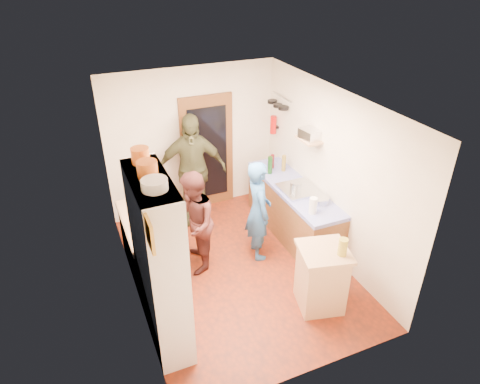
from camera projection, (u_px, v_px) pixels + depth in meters
floor at (238, 269)px, 6.49m from camera, size 3.00×4.00×0.02m
ceiling at (237, 101)px, 5.19m from camera, size 3.00×4.00×0.02m
wall_back at (193, 141)px, 7.44m from camera, size 3.00×0.02×2.60m
wall_front at (316, 287)px, 4.23m from camera, size 3.00×0.02×2.60m
wall_left at (126, 218)px, 5.32m from camera, size 0.02×4.00×2.60m
wall_right at (331, 174)px, 6.35m from camera, size 0.02×4.00×2.60m
door_frame at (207, 153)px, 7.62m from camera, size 0.95×0.06×2.10m
door_glass at (208, 154)px, 7.59m from camera, size 0.70×0.02×1.70m
hutch_body at (159, 264)px, 4.85m from camera, size 0.40×1.20×2.20m
hutch_top_shelf at (149, 180)px, 4.32m from camera, size 0.40×1.14×0.04m
plate_stack at (154, 185)px, 4.08m from camera, size 0.26×0.26×0.11m
orange_pot_a at (147, 169)px, 4.30m from camera, size 0.21×0.21×0.17m
orange_pot_b at (140, 156)px, 4.57m from camera, size 0.20×0.20×0.18m
left_counter_base at (150, 248)px, 6.22m from camera, size 0.60×1.40×0.85m
left_counter_top at (146, 222)px, 6.00m from camera, size 0.64×1.44×0.05m
toaster at (156, 231)px, 5.64m from camera, size 0.23×0.17×0.16m
kettle at (144, 222)px, 5.80m from camera, size 0.18×0.18×0.17m
orange_bowl at (150, 213)px, 6.08m from camera, size 0.20×0.20×0.09m
chopping_board at (140, 202)px, 6.41m from camera, size 0.34×0.28×0.02m
right_counter_base at (292, 212)px, 7.08m from camera, size 0.60×2.20×0.84m
right_counter_top at (294, 188)px, 6.86m from camera, size 0.62×2.22×0.06m
hob at (298, 189)px, 6.73m from camera, size 0.55×0.58×0.04m
pot_on_hob at (296, 185)px, 6.68m from camera, size 0.18×0.18×0.11m
bottle_a at (270, 165)px, 7.18m from camera, size 0.08×0.08×0.31m
bottle_b at (272, 161)px, 7.37m from camera, size 0.07×0.07×0.25m
bottle_c at (284, 163)px, 7.27m from camera, size 0.09×0.09×0.29m
paper_towel at (313, 206)px, 6.10m from camera, size 0.12×0.12×0.25m
mixing_bowl at (320, 200)px, 6.38m from camera, size 0.31×0.31×0.10m
island_base at (321, 279)px, 5.62m from camera, size 0.66×0.66×0.86m
island_top at (324, 252)px, 5.40m from camera, size 0.75×0.75×0.05m
cutting_board at (319, 249)px, 5.43m from camera, size 0.41×0.35×0.02m
oil_jar at (343, 247)px, 5.25m from camera, size 0.14×0.14×0.23m
pan_rail at (282, 97)px, 7.18m from camera, size 0.02×0.65×0.02m
pan_hang_a at (283, 108)px, 7.09m from camera, size 0.18×0.18×0.05m
pan_hang_b at (278, 105)px, 7.26m from camera, size 0.16×0.16×0.05m
pan_hang_c at (272, 102)px, 7.41m from camera, size 0.17×0.17×0.05m
wall_shelf at (309, 140)px, 6.47m from camera, size 0.26×0.42×0.03m
radio at (309, 134)px, 6.42m from camera, size 0.26×0.33×0.15m
ext_bracket at (276, 127)px, 7.62m from camera, size 0.06×0.10×0.04m
fire_extinguisher at (273, 125)px, 7.58m from camera, size 0.11×0.11×0.32m
picture_frame at (150, 234)px, 3.72m from camera, size 0.03×0.25×0.30m
person_hob at (261, 211)px, 6.39m from camera, size 0.47×0.63×1.60m
person_left at (195, 222)px, 6.17m from camera, size 0.76×0.89×1.58m
person_back at (193, 170)px, 7.16m from camera, size 1.24×0.76×1.97m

